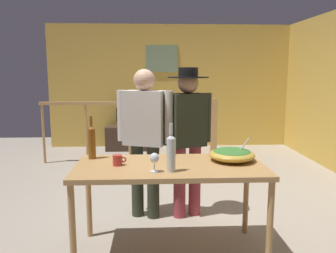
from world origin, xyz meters
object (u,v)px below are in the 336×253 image
(framed_picture, at_px, (162,59))
(wine_bottle_clear, at_px, (171,152))
(stair_railing, at_px, (159,122))
(person_standing_right, at_px, (188,131))
(mug_red, at_px, (118,160))
(tv_console, at_px, (129,138))
(person_standing_left, at_px, (145,131))
(serving_table, at_px, (170,173))
(salad_bowl, at_px, (232,154))
(wine_bottle_amber, at_px, (92,141))
(wine_glass, at_px, (154,159))
(flat_screen_tv, at_px, (128,115))

(framed_picture, relative_size, wine_bottle_clear, 1.69)
(stair_railing, height_order, person_standing_right, person_standing_right)
(framed_picture, bearing_deg, mug_red, -96.61)
(tv_console, relative_size, person_standing_left, 0.57)
(person_standing_left, relative_size, person_standing_right, 0.99)
(serving_table, distance_m, mug_red, 0.45)
(framed_picture, bearing_deg, serving_table, -90.78)
(tv_console, xyz_separation_m, person_standing_right, (0.84, -3.22, 0.71))
(salad_bowl, relative_size, person_standing_left, 0.25)
(stair_railing, height_order, mug_red, stair_railing)
(wine_bottle_amber, distance_m, mug_red, 0.36)
(wine_bottle_clear, bearing_deg, wine_glass, -177.90)
(stair_railing, bearing_deg, wine_bottle_amber, -103.50)
(flat_screen_tv, relative_size, wine_glass, 3.09)
(wine_glass, relative_size, wine_bottle_amber, 0.39)
(wine_bottle_clear, bearing_deg, flat_screen_tv, 98.41)
(tv_console, distance_m, person_standing_left, 3.32)
(flat_screen_tv, height_order, mug_red, mug_red)
(person_standing_left, xyz_separation_m, person_standing_right, (0.45, 0.00, 0.01))
(salad_bowl, bearing_deg, mug_red, -173.88)
(wine_bottle_amber, bearing_deg, wine_bottle_clear, -32.27)
(wine_bottle_clear, bearing_deg, tv_console, 98.35)
(flat_screen_tv, distance_m, wine_bottle_amber, 3.72)
(salad_bowl, bearing_deg, person_standing_left, 139.80)
(framed_picture, distance_m, wine_bottle_amber, 4.19)
(flat_screen_tv, xyz_separation_m, mug_red, (0.18, -3.95, 0.13))
(tv_console, distance_m, wine_bottle_clear, 4.28)
(tv_console, distance_m, person_standing_right, 3.40)
(flat_screen_tv, bearing_deg, mug_red, -87.39)
(person_standing_left, bearing_deg, tv_console, -64.07)
(flat_screen_tv, height_order, wine_bottle_clear, wine_bottle_clear)
(salad_bowl, xyz_separation_m, person_standing_right, (-0.32, 0.65, 0.10))
(tv_console, bearing_deg, wine_glass, -83.41)
(wine_glass, bearing_deg, salad_bowl, 24.14)
(mug_red, xyz_separation_m, person_standing_left, (0.21, 0.76, 0.11))
(framed_picture, xyz_separation_m, wine_bottle_amber, (-0.75, -4.03, -0.87))
(person_standing_right, bearing_deg, salad_bowl, 97.06)
(stair_railing, relative_size, wine_bottle_amber, 7.84)
(framed_picture, height_order, person_standing_right, framed_picture)
(framed_picture, distance_m, person_standing_left, 3.63)
(wine_glass, xyz_separation_m, wine_bottle_amber, (-0.55, 0.44, 0.05))
(stair_railing, bearing_deg, person_standing_right, -83.82)
(wine_bottle_amber, bearing_deg, framed_picture, 79.53)
(wine_bottle_clear, bearing_deg, framed_picture, 89.20)
(stair_railing, bearing_deg, serving_table, -89.64)
(wine_glass, xyz_separation_m, mug_red, (-0.30, 0.20, -0.06))
(serving_table, relative_size, salad_bowl, 3.98)
(stair_railing, xyz_separation_m, person_standing_left, (-0.21, -2.26, 0.24))
(stair_railing, xyz_separation_m, wine_glass, (-0.11, -3.22, 0.19))
(salad_bowl, bearing_deg, wine_bottle_amber, 173.88)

